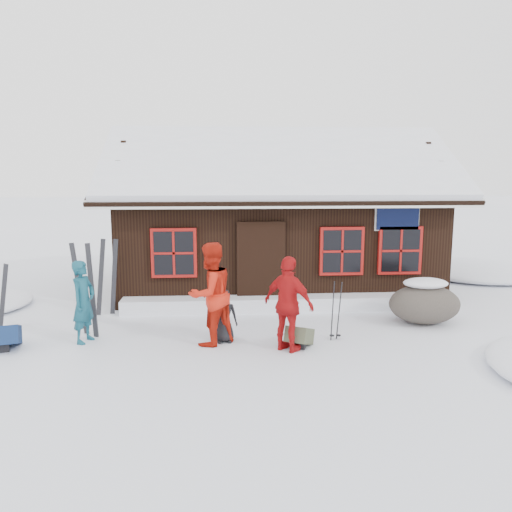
{
  "coord_description": "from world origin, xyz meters",
  "views": [
    {
      "loc": [
        -0.01,
        -8.93,
        3.15
      ],
      "look_at": [
        0.77,
        2.17,
        1.3
      ],
      "focal_mm": 35.0,
      "sensor_mm": 36.0,
      "label": 1
    }
  ],
  "objects_px": {
    "backpack_olive": "(299,339)",
    "backpack_blue": "(6,340)",
    "boulder": "(425,303)",
    "ski_poles": "(336,312)",
    "skier_crouched": "(224,316)",
    "skier_teal": "(84,302)",
    "skier_orange_left": "(210,294)",
    "skier_orange_right": "(289,304)"
  },
  "relations": [
    {
      "from": "skier_orange_left",
      "to": "ski_poles",
      "type": "distance_m",
      "value": 2.41
    },
    {
      "from": "skier_teal",
      "to": "backpack_olive",
      "type": "relative_size",
      "value": 2.94
    },
    {
      "from": "backpack_blue",
      "to": "backpack_olive",
      "type": "relative_size",
      "value": 1.16
    },
    {
      "from": "skier_teal",
      "to": "skier_orange_left",
      "type": "height_order",
      "value": "skier_orange_left"
    },
    {
      "from": "skier_crouched",
      "to": "boulder",
      "type": "relative_size",
      "value": 0.68
    },
    {
      "from": "skier_teal",
      "to": "skier_orange_left",
      "type": "bearing_deg",
      "value": -77.78
    },
    {
      "from": "skier_teal",
      "to": "ski_poles",
      "type": "distance_m",
      "value": 4.76
    },
    {
      "from": "backpack_olive",
      "to": "skier_orange_right",
      "type": "bearing_deg",
      "value": -111.48
    },
    {
      "from": "skier_crouched",
      "to": "backpack_blue",
      "type": "height_order",
      "value": "skier_crouched"
    },
    {
      "from": "boulder",
      "to": "ski_poles",
      "type": "height_order",
      "value": "ski_poles"
    },
    {
      "from": "skier_teal",
      "to": "skier_orange_left",
      "type": "distance_m",
      "value": 2.4
    },
    {
      "from": "backpack_blue",
      "to": "ski_poles",
      "type": "bearing_deg",
      "value": -14.76
    },
    {
      "from": "skier_orange_left",
      "to": "backpack_olive",
      "type": "distance_m",
      "value": 1.83
    },
    {
      "from": "skier_orange_right",
      "to": "ski_poles",
      "type": "bearing_deg",
      "value": -109.45
    },
    {
      "from": "ski_poles",
      "to": "skier_teal",
      "type": "bearing_deg",
      "value": 177.53
    },
    {
      "from": "skier_orange_right",
      "to": "skier_crouched",
      "type": "bearing_deg",
      "value": 15.63
    },
    {
      "from": "skier_orange_left",
      "to": "ski_poles",
      "type": "xyz_separation_m",
      "value": [
        2.37,
        0.08,
        -0.41
      ]
    },
    {
      "from": "skier_orange_left",
      "to": "skier_crouched",
      "type": "distance_m",
      "value": 0.52
    },
    {
      "from": "boulder",
      "to": "skier_orange_right",
      "type": "bearing_deg",
      "value": -154.73
    },
    {
      "from": "skier_teal",
      "to": "boulder",
      "type": "bearing_deg",
      "value": -65.01
    },
    {
      "from": "skier_teal",
      "to": "ski_poles",
      "type": "height_order",
      "value": "skier_teal"
    },
    {
      "from": "boulder",
      "to": "backpack_blue",
      "type": "height_order",
      "value": "boulder"
    },
    {
      "from": "skier_teal",
      "to": "boulder",
      "type": "distance_m",
      "value": 6.91
    },
    {
      "from": "boulder",
      "to": "backpack_blue",
      "type": "bearing_deg",
      "value": -172.91
    },
    {
      "from": "boulder",
      "to": "backpack_olive",
      "type": "height_order",
      "value": "boulder"
    },
    {
      "from": "skier_teal",
      "to": "skier_orange_right",
      "type": "bearing_deg",
      "value": -82.18
    },
    {
      "from": "skier_teal",
      "to": "boulder",
      "type": "height_order",
      "value": "skier_teal"
    },
    {
      "from": "skier_orange_left",
      "to": "boulder",
      "type": "bearing_deg",
      "value": 152.29
    },
    {
      "from": "skier_orange_right",
      "to": "boulder",
      "type": "height_order",
      "value": "skier_orange_right"
    },
    {
      "from": "skier_crouched",
      "to": "backpack_blue",
      "type": "relative_size",
      "value": 1.65
    },
    {
      "from": "skier_teal",
      "to": "backpack_olive",
      "type": "bearing_deg",
      "value": -78.84
    },
    {
      "from": "backpack_olive",
      "to": "boulder",
      "type": "bearing_deg",
      "value": 52.52
    },
    {
      "from": "skier_teal",
      "to": "skier_crouched",
      "type": "bearing_deg",
      "value": -75.03
    },
    {
      "from": "skier_teal",
      "to": "skier_crouched",
      "type": "distance_m",
      "value": 2.64
    },
    {
      "from": "skier_orange_left",
      "to": "skier_orange_right",
      "type": "bearing_deg",
      "value": 121.31
    },
    {
      "from": "skier_orange_left",
      "to": "backpack_blue",
      "type": "bearing_deg",
      "value": -40.01
    },
    {
      "from": "backpack_olive",
      "to": "backpack_blue",
      "type": "bearing_deg",
      "value": -154.06
    },
    {
      "from": "skier_orange_left",
      "to": "skier_teal",
      "type": "bearing_deg",
      "value": -47.08
    },
    {
      "from": "skier_orange_left",
      "to": "ski_poles",
      "type": "bearing_deg",
      "value": 141.61
    },
    {
      "from": "skier_orange_left",
      "to": "skier_crouched",
      "type": "relative_size",
      "value": 1.88
    },
    {
      "from": "skier_crouched",
      "to": "boulder",
      "type": "xyz_separation_m",
      "value": [
        4.25,
        0.9,
        -0.06
      ]
    },
    {
      "from": "skier_orange_right",
      "to": "skier_crouched",
      "type": "relative_size",
      "value": 1.69
    }
  ]
}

